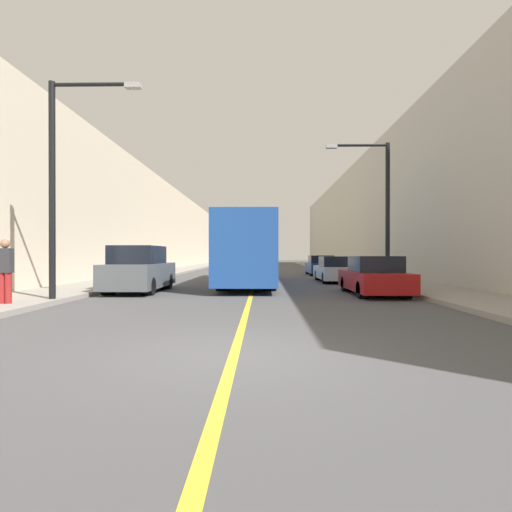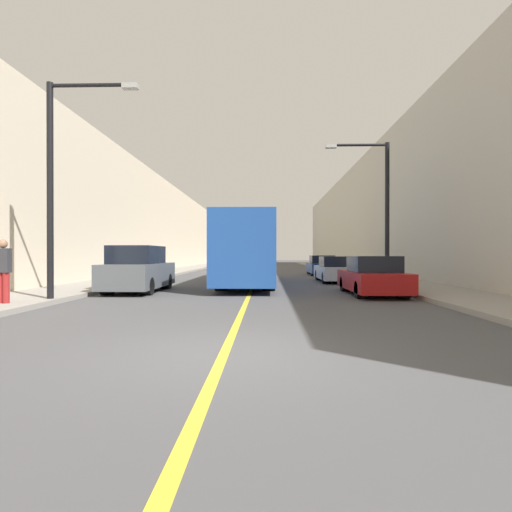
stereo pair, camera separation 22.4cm
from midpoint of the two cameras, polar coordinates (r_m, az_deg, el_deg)
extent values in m
plane|color=#474749|center=(6.38, -4.20, -13.90)|extent=(200.00, 200.00, 0.00)
cube|color=gray|center=(37.06, -11.46, -2.04)|extent=(3.07, 72.00, 0.16)
cube|color=gray|center=(36.84, 11.72, -2.06)|extent=(3.07, 72.00, 0.16)
cube|color=beige|center=(38.05, -16.69, 4.40)|extent=(4.00, 72.00, 8.64)
cube|color=#B7B2A3|center=(37.79, 17.03, 5.51)|extent=(4.00, 72.00, 10.06)
cube|color=gold|center=(36.20, 0.09, -2.21)|extent=(0.16, 72.00, 0.01)
cube|color=#1E4793|center=(20.98, -1.26, 0.90)|extent=(2.56, 12.73, 3.00)
cube|color=black|center=(14.67, -2.23, 3.22)|extent=(2.18, 0.04, 1.35)
cylinder|color=black|center=(17.15, -5.12, -3.33)|extent=(0.56, 0.98, 0.98)
cylinder|color=black|center=(17.05, 1.59, -3.35)|extent=(0.56, 0.98, 0.98)
cylinder|color=black|center=(25.00, -3.20, -2.20)|extent=(0.56, 0.98, 0.98)
cylinder|color=black|center=(24.94, 1.39, -2.21)|extent=(0.56, 0.98, 0.98)
cube|color=#51565B|center=(17.33, -16.61, -2.64)|extent=(1.95, 4.62, 0.97)
cube|color=black|center=(17.08, -16.84, 0.17)|extent=(1.71, 2.54, 0.73)
cube|color=black|center=(15.16, -19.21, -2.41)|extent=(1.66, 0.04, 0.44)
cylinder|color=black|center=(16.25, -20.70, -4.07)|extent=(0.43, 0.68, 0.68)
cylinder|color=black|center=(15.76, -15.54, -4.20)|extent=(0.43, 0.68, 0.68)
cylinder|color=black|center=(18.94, -17.49, -3.45)|extent=(0.43, 0.68, 0.68)
cylinder|color=black|center=(18.52, -13.02, -3.53)|extent=(0.43, 0.68, 0.68)
cube|color=maroon|center=(16.08, 16.04, -3.40)|extent=(1.87, 4.50, 0.71)
cube|color=black|center=(15.84, 16.26, -1.10)|extent=(1.64, 2.03, 0.60)
cube|color=black|center=(13.95, 18.42, -3.45)|extent=(1.59, 0.04, 0.32)
cylinder|color=black|center=(14.57, 14.69, -4.68)|extent=(0.41, 0.62, 0.62)
cylinder|color=black|center=(14.98, 20.13, -4.55)|extent=(0.41, 0.62, 0.62)
cylinder|color=black|center=(17.29, 12.49, -3.90)|extent=(0.41, 0.62, 0.62)
cylinder|color=black|center=(17.63, 17.15, -3.83)|extent=(0.41, 0.62, 0.62)
cube|color=silver|center=(23.05, 10.99, -2.33)|extent=(1.90, 4.72, 0.68)
cube|color=black|center=(22.80, 11.10, -0.78)|extent=(1.67, 2.13, 0.58)
cube|color=black|center=(20.75, 12.11, -2.28)|extent=(1.61, 0.04, 0.31)
cylinder|color=black|center=(21.50, 9.73, -3.09)|extent=(0.42, 0.62, 0.62)
cylinder|color=black|center=(21.77, 13.58, -3.05)|extent=(0.42, 0.62, 0.62)
cylinder|color=black|center=(24.39, 8.68, -2.69)|extent=(0.42, 0.62, 0.62)
cylinder|color=black|center=(24.63, 12.09, -2.66)|extent=(0.42, 0.62, 0.62)
cube|color=navy|center=(30.46, 8.97, -1.68)|extent=(1.90, 4.35, 0.70)
cube|color=black|center=(30.22, 9.03, -0.48)|extent=(1.67, 1.96, 0.59)
cube|color=black|center=(28.33, 9.57, -1.58)|extent=(1.61, 0.04, 0.31)
cylinder|color=black|center=(29.03, 7.89, -2.22)|extent=(0.42, 0.62, 0.62)
cylinder|color=black|center=(29.25, 10.78, -2.20)|extent=(0.42, 0.62, 0.62)
cylinder|color=black|center=(31.71, 7.30, -2.01)|extent=(0.42, 0.62, 0.62)
cylinder|color=black|center=(31.91, 9.95, -2.00)|extent=(0.42, 0.62, 0.62)
cylinder|color=black|center=(14.29, -27.52, 8.32)|extent=(0.20, 0.20, 6.83)
cylinder|color=black|center=(14.59, -22.77, 21.66)|extent=(2.57, 0.12, 0.12)
cube|color=#999993|center=(14.14, -17.61, 22.16)|extent=(0.50, 0.24, 0.16)
cylinder|color=black|center=(19.35, 17.97, 5.74)|extent=(0.20, 0.20, 6.51)
cylinder|color=black|center=(19.58, 14.26, 15.08)|extent=(2.57, 0.12, 0.12)
cube|color=#999993|center=(19.32, 10.41, 15.13)|extent=(0.50, 0.24, 0.16)
cylinder|color=maroon|center=(13.55, -32.94, -3.87)|extent=(0.18, 0.18, 0.88)
cylinder|color=maroon|center=(13.45, -32.29, -3.90)|extent=(0.18, 0.18, 0.88)
cube|color=#2D2D33|center=(13.46, -32.62, -0.54)|extent=(0.40, 0.22, 0.70)
sphere|color=#8C664C|center=(13.47, -32.63, 1.49)|extent=(0.26, 0.26, 0.26)
camera|label=1|loc=(0.11, -90.29, 0.00)|focal=28.00mm
camera|label=2|loc=(0.11, 89.71, 0.00)|focal=28.00mm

